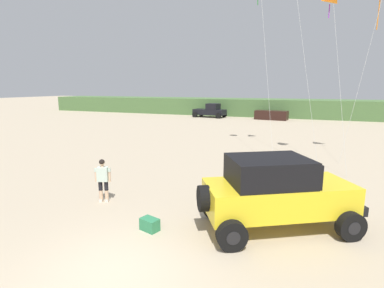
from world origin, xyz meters
TOP-DOWN VIEW (x-y plane):
  - ground_plane at (0.00, 0.00)m, footprint 220.00×220.00m
  - dune_ridge at (5.26, 41.10)m, footprint 90.00×6.40m
  - jeep at (3.25, 3.75)m, footprint 4.98×4.23m
  - person_watching at (-3.07, 3.62)m, footprint 0.59×0.41m
  - cooler_box at (-0.29, 2.21)m, footprint 0.64×0.51m
  - distant_pickup at (-9.32, 35.86)m, footprint 4.80×2.88m
  - distant_sedan at (-0.76, 35.80)m, footprint 4.38×2.20m

SIDE VIEW (x-z plane):
  - ground_plane at x=0.00m, z-range 0.00..0.00m
  - cooler_box at x=-0.29m, z-range 0.00..0.38m
  - distant_sedan at x=-0.76m, z-range 0.00..1.20m
  - person_watching at x=-3.07m, z-range 0.10..1.77m
  - distant_pickup at x=-9.32m, z-range -0.05..1.93m
  - jeep at x=3.25m, z-range 0.07..2.33m
  - dune_ridge at x=5.26m, z-range 0.00..2.52m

